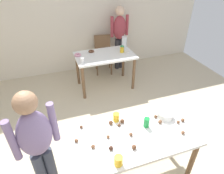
{
  "coord_description": "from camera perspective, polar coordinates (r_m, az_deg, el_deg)",
  "views": [
    {
      "loc": [
        -0.62,
        -1.32,
        2.4
      ],
      "look_at": [
        0.12,
        0.8,
        0.9
      ],
      "focal_mm": 31.58,
      "sensor_mm": 36.0,
      "label": 1
    }
  ],
  "objects": [
    {
      "name": "wall_back",
      "position": [
        4.69,
        -11.73,
        19.52
      ],
      "size": [
        6.4,
        0.1,
        2.6
      ],
      "primitive_type": "cube",
      "color": "beige",
      "rests_on": "ground_plane"
    },
    {
      "name": "dining_table_near",
      "position": [
        2.32,
        6.07,
        -15.24
      ],
      "size": [
        1.4,
        0.73,
        0.75
      ],
      "color": "white",
      "rests_on": "ground_plane"
    },
    {
      "name": "dining_table_far",
      "position": [
        4.05,
        -2.08,
        7.97
      ],
      "size": [
        1.18,
        0.7,
        0.75
      ],
      "color": "white",
      "rests_on": "ground_plane"
    },
    {
      "name": "chair_far_table",
      "position": [
        4.77,
        -2.64,
        10.16
      ],
      "size": [
        0.47,
        0.47,
        0.87
      ],
      "color": "brown",
      "rests_on": "ground_plane"
    },
    {
      "name": "person_girl_near",
      "position": [
        2.1,
        -20.69,
        -15.06
      ],
      "size": [
        0.45,
        0.29,
        1.5
      ],
      "color": "#383D4C",
      "rests_on": "ground_plane"
    },
    {
      "name": "person_adult_far",
      "position": [
        4.75,
        2.18,
        15.29
      ],
      "size": [
        0.45,
        0.23,
        1.5
      ],
      "color": "#28282D",
      "rests_on": "ground_plane"
    },
    {
      "name": "mixing_bowl",
      "position": [
        2.51,
        15.22,
        -7.72
      ],
      "size": [
        0.19,
        0.19,
        0.08
      ],
      "primitive_type": "cylinder",
      "color": "white",
      "rests_on": "dining_table_near"
    },
    {
      "name": "soda_can",
      "position": [
        2.33,
        9.96,
        -10.07
      ],
      "size": [
        0.07,
        0.07,
        0.12
      ],
      "primitive_type": "cylinder",
      "color": "#198438",
      "rests_on": "dining_table_near"
    },
    {
      "name": "fork_near",
      "position": [
        2.16,
        2.29,
        -16.07
      ],
      "size": [
        0.17,
        0.02,
        0.01
      ],
      "primitive_type": "cube",
      "color": "silver",
      "rests_on": "dining_table_near"
    },
    {
      "name": "cup_near_0",
      "position": [
        1.97,
        1.86,
        -20.55
      ],
      "size": [
        0.08,
        0.08,
        0.1
      ],
      "primitive_type": "cylinder",
      "color": "yellow",
      "rests_on": "dining_table_near"
    },
    {
      "name": "cup_near_1",
      "position": [
        2.36,
        1.13,
        -8.75
      ],
      "size": [
        0.07,
        0.07,
        0.11
      ],
      "primitive_type": "cylinder",
      "color": "yellow",
      "rests_on": "dining_table_near"
    },
    {
      "name": "cake_ball_0",
      "position": [
        2.12,
        -5.53,
        -16.77
      ],
      "size": [
        0.04,
        0.04,
        0.04
      ],
      "primitive_type": "sphere",
      "color": "brown",
      "rests_on": "dining_table_near"
    },
    {
      "name": "cake_ball_1",
      "position": [
        2.1,
        -0.3,
        -17.3
      ],
      "size": [
        0.04,
        0.04,
        0.04
      ],
      "primitive_type": "sphere",
      "color": "#3D2319",
      "rests_on": "dining_table_near"
    },
    {
      "name": "cake_ball_2",
      "position": [
        2.36,
        3.01,
        -9.81
      ],
      "size": [
        0.05,
        0.05,
        0.05
      ],
      "primitive_type": "sphere",
      "color": "brown",
      "rests_on": "dining_table_near"
    },
    {
      "name": "cake_ball_3",
      "position": [
        2.32,
        2.16,
        -10.94
      ],
      "size": [
        0.04,
        0.04,
        0.04
      ],
      "primitive_type": "sphere",
      "color": "brown",
      "rests_on": "dining_table_near"
    },
    {
      "name": "cake_ball_4",
      "position": [
        2.19,
        -10.29,
        -15.01
      ],
      "size": [
        0.04,
        0.04,
        0.04
      ],
      "primitive_type": "sphere",
      "color": "brown",
      "rests_on": "dining_table_near"
    },
    {
      "name": "cake_ball_5",
      "position": [
        2.11,
        6.41,
        -16.9
      ],
      "size": [
        0.05,
        0.05,
        0.05
      ],
      "primitive_type": "sphere",
      "color": "brown",
      "rests_on": "dining_table_near"
    },
    {
      "name": "cake_ball_6",
      "position": [
        2.48,
        18.63,
        -9.57
      ],
      "size": [
        0.04,
        0.04,
        0.04
      ],
      "primitive_type": "sphere",
      "color": "brown",
      "rests_on": "dining_table_near"
    },
    {
      "name": "cake_ball_7",
      "position": [
        2.37,
        19.86,
        -12.3
      ],
      "size": [
        0.04,
        0.04,
        0.04
      ],
      "primitive_type": "sphere",
      "color": "brown",
      "rests_on": "dining_table_near"
    },
    {
      "name": "cake_ball_8",
      "position": [
        2.48,
        12.51,
        -8.31
      ],
      "size": [
        0.04,
        0.04,
        0.04
      ],
      "primitive_type": "sphere",
      "color": "brown",
      "rests_on": "dining_table_near"
    },
    {
      "name": "cake_ball_9",
      "position": [
        2.33,
        -8.89,
        -11.33
      ],
      "size": [
        0.04,
        0.04,
        0.04
      ],
      "primitive_type": "sphere",
      "color": "brown",
      "rests_on": "dining_table_near"
    },
    {
      "name": "cake_ball_10",
      "position": [
        2.34,
        -0.37,
        -10.29
      ],
      "size": [
        0.05,
        0.05,
        0.05
      ],
      "primitive_type": "sphere",
      "color": "brown",
      "rests_on": "dining_table_near"
    },
    {
      "name": "cake_ball_11",
      "position": [
        2.23,
        5.47,
        -13.47
      ],
      "size": [
        0.04,
        0.04,
        0.04
      ],
      "primitive_type": "sphere",
      "color": "brown",
      "rests_on": "dining_table_near"
    },
    {
      "name": "cake_ball_12",
      "position": [
        2.52,
        19.81,
        -8.98
      ],
      "size": [
        0.04,
        0.04,
        0.04
      ],
      "primitive_type": "sphere",
      "color": "brown",
      "rests_on": "dining_table_near"
    },
    {
      "name": "cake_ball_13",
      "position": [
        2.2,
        -1.15,
        -14.2
      ],
      "size": [
        0.04,
        0.04,
        0.04
      ],
      "primitive_type": "sphere",
      "color": "brown",
      "rests_on": "dining_table_near"
    },
    {
      "name": "cake_ball_14",
      "position": [
        2.42,
        13.73,
        -9.75
      ],
      "size": [
        0.04,
        0.04,
        0.04
      ],
      "primitive_type": "sphere",
      "color": "brown",
      "rests_on": "dining_table_near"
    },
    {
      "name": "pitcher_far",
      "position": [
        4.38,
        3.58,
        13.04
      ],
      "size": [
        0.11,
        0.11,
        0.22
      ],
      "primitive_type": "cylinder",
      "color": "white",
      "rests_on": "dining_table_far"
    },
    {
      "name": "cup_far_0",
      "position": [
        3.7,
        -8.62,
        7.7
      ],
      "size": [
        0.08,
        0.08,
        0.1
      ],
      "primitive_type": "cylinder",
      "color": "white",
      "rests_on": "dining_table_far"
    },
    {
      "name": "cup_far_1",
      "position": [
        4.18,
        2.94,
        11.14
      ],
      "size": [
        0.08,
        0.08,
        0.1
      ],
      "primitive_type": "cylinder",
      "color": "green",
      "rests_on": "dining_table_far"
    },
    {
      "name": "cup_far_2",
      "position": [
        4.09,
        2.9,
        10.64
      ],
      "size": [
        0.08,
        0.08,
        0.1
      ],
      "primitive_type": "cylinder",
      "color": "yellow",
      "rests_on": "dining_table_far"
    },
    {
      "name": "donut_far_0",
      "position": [
        4.13,
        -6.03,
        10.26
      ],
      "size": [
        0.12,
        0.12,
        0.03
      ],
      "primitive_type": "torus",
      "color": "brown",
      "rests_on": "dining_table_far"
    },
    {
      "name": "donut_far_1",
      "position": [
        4.11,
        4.32,
        10.22
      ],
      "size": [
        0.11,
        0.11,
        0.03
      ],
      "primitive_type": "torus",
      "color": "white",
      "rests_on": "dining_table_far"
    },
    {
      "name": "donut_far_2",
      "position": [
        4.0,
        -9.89,
        9.16
      ],
      "size": [
        0.14,
        0.14,
        0.04
      ],
      "primitive_type": "torus",
      "color": "pink",
      "rests_on": "dining_table_far"
    }
  ]
}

